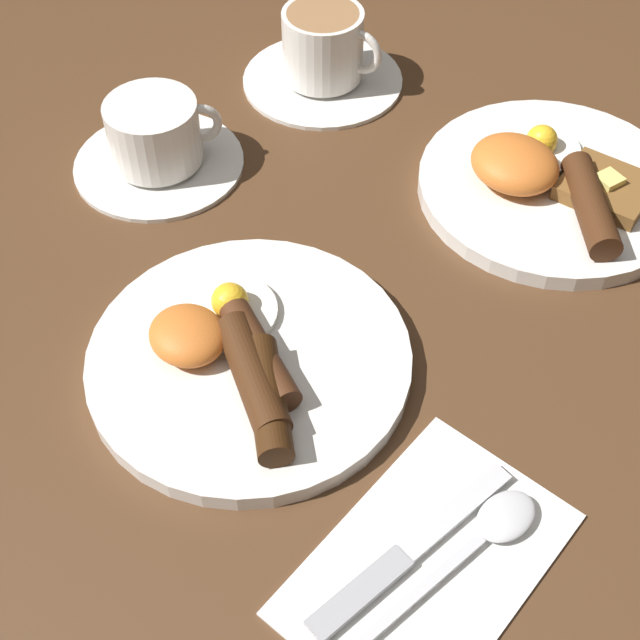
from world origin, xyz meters
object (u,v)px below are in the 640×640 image
(breakfast_plate_near, at_px, (246,358))
(spoon, at_px, (487,533))
(knife, at_px, (403,557))
(breakfast_plate_far, at_px, (551,183))
(teacup_far, at_px, (324,55))
(teacup_near, at_px, (156,141))

(breakfast_plate_near, distance_m, spoon, 0.22)
(spoon, bearing_deg, knife, 155.58)
(breakfast_plate_far, distance_m, spoon, 0.35)
(teacup_far, distance_m, spoon, 0.52)
(teacup_near, bearing_deg, breakfast_plate_near, -22.80)
(breakfast_plate_near, xyz_separation_m, teacup_near, (-0.24, 0.10, 0.01))
(teacup_far, bearing_deg, breakfast_plate_near, -53.29)
(breakfast_plate_near, xyz_separation_m, spoon, (0.21, 0.02, -0.00))
(breakfast_plate_near, relative_size, teacup_near, 1.55)
(teacup_far, relative_size, spoon, 1.00)
(breakfast_plate_near, bearing_deg, knife, -9.38)
(breakfast_plate_near, relative_size, knife, 1.42)
(teacup_far, height_order, knife, teacup_far)
(breakfast_plate_far, distance_m, teacup_near, 0.36)
(breakfast_plate_far, relative_size, spoon, 1.46)
(breakfast_plate_far, height_order, teacup_near, teacup_near)
(breakfast_plate_near, distance_m, teacup_far, 0.37)
(spoon, bearing_deg, teacup_near, 83.84)
(breakfast_plate_near, height_order, knife, breakfast_plate_near)
(teacup_near, relative_size, knife, 0.91)
(breakfast_plate_far, bearing_deg, knife, -67.55)
(teacup_near, bearing_deg, teacup_far, 86.74)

